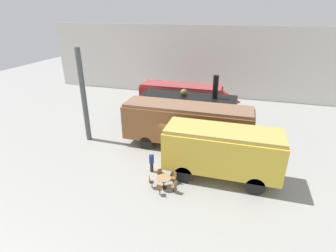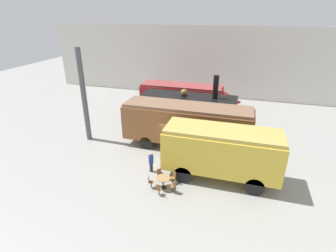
% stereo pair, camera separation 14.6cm
% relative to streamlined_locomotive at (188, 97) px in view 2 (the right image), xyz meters
% --- Properties ---
extents(ground_plane, '(80.00, 80.00, 0.00)m').
position_rel_streamlined_locomotive_xyz_m(ground_plane, '(0.93, -8.59, -1.89)').
color(ground_plane, gray).
extents(backdrop_wall, '(44.00, 0.15, 9.00)m').
position_rel_streamlined_locomotive_xyz_m(backdrop_wall, '(0.93, 7.07, 2.61)').
color(backdrop_wall, silver).
rests_on(backdrop_wall, ground_plane).
extents(streamlined_locomotive, '(10.90, 2.65, 3.21)m').
position_rel_streamlined_locomotive_xyz_m(streamlined_locomotive, '(0.00, 0.00, 0.00)').
color(streamlined_locomotive, maroon).
rests_on(streamlined_locomotive, ground_plane).
extents(steam_locomotive, '(8.78, 2.78, 5.44)m').
position_rel_streamlined_locomotive_xyz_m(steam_locomotive, '(0.97, -4.30, 0.24)').
color(steam_locomotive, black).
rests_on(steam_locomotive, ground_plane).
extents(passenger_coach_wooden, '(10.38, 2.73, 3.74)m').
position_rel_streamlined_locomotive_xyz_m(passenger_coach_wooden, '(1.63, -7.89, 0.32)').
color(passenger_coach_wooden, brown).
rests_on(passenger_coach_wooden, ground_plane).
extents(passenger_coach_vintage, '(7.62, 2.78, 3.62)m').
position_rel_streamlined_locomotive_xyz_m(passenger_coach_vintage, '(4.81, -11.54, 0.29)').
color(passenger_coach_vintage, gold).
rests_on(passenger_coach_vintage, ground_plane).
extents(cafe_table_near, '(0.94, 0.94, 0.76)m').
position_rel_streamlined_locomotive_xyz_m(cafe_table_near, '(1.44, -13.75, -1.27)').
color(cafe_table_near, black).
rests_on(cafe_table_near, ground_plane).
extents(cafe_chair_0, '(0.39, 0.37, 0.87)m').
position_rel_streamlined_locomotive_xyz_m(cafe_chair_0, '(2.24, -14.03, -1.38)').
color(cafe_chair_0, black).
rests_on(cafe_chair_0, ground_plane).
extents(cafe_chair_1, '(0.40, 0.40, 0.87)m').
position_rel_streamlined_locomotive_xyz_m(cafe_chair_1, '(1.96, -13.08, -1.38)').
color(cafe_chair_1, black).
rests_on(cafe_chair_1, ground_plane).
extents(cafe_chair_2, '(0.40, 0.40, 0.87)m').
position_rel_streamlined_locomotive_xyz_m(cafe_chair_2, '(0.97, -13.06, -1.38)').
color(cafe_chair_2, black).
rests_on(cafe_chair_2, ground_plane).
extents(cafe_chair_3, '(0.39, 0.37, 0.87)m').
position_rel_streamlined_locomotive_xyz_m(cafe_chair_3, '(0.64, -13.99, -1.38)').
color(cafe_chair_3, black).
rests_on(cafe_chair_3, ground_plane).
extents(cafe_chair_4, '(0.36, 0.36, 0.87)m').
position_rel_streamlined_locomotive_xyz_m(cafe_chair_4, '(1.42, -14.59, -1.38)').
color(cafe_chair_4, black).
rests_on(cafe_chair_4, ground_plane).
extents(visitor_person, '(0.34, 0.34, 1.54)m').
position_rel_streamlined_locomotive_xyz_m(visitor_person, '(0.06, -12.19, -1.06)').
color(visitor_person, '#262633').
rests_on(visitor_person, ground_plane).
extents(support_pillar, '(0.44, 0.44, 8.00)m').
position_rel_streamlined_locomotive_xyz_m(support_pillar, '(-7.07, -8.86, 2.11)').
color(support_pillar, '#4C5156').
rests_on(support_pillar, ground_plane).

